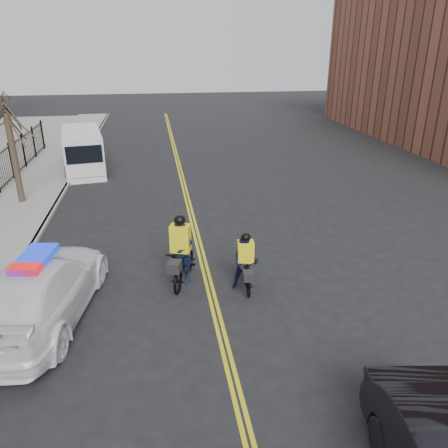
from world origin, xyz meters
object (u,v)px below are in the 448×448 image
Objects in this scene: cyclist_far at (245,267)px; police_cruiser at (40,290)px; cargo_van at (83,152)px; cyclist_near at (181,259)px.

police_cruiser is at bearing -168.80° from cyclist_far.
cargo_van reaches higher than police_cruiser.
police_cruiser is 3.42× the size of cyclist_far.
cyclist_near is (3.81, 1.40, -0.09)m from police_cruiser.
cyclist_near is 1.32× the size of cyclist_far.
cyclist_near reaches higher than police_cruiser.
cargo_van is at bearing 126.80° from cyclist_near.
cyclist_far is (6.53, -14.44, -0.44)m from cargo_van.
cyclist_near is 1.99m from cyclist_far.
police_cruiser is at bearing -96.32° from cargo_van.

